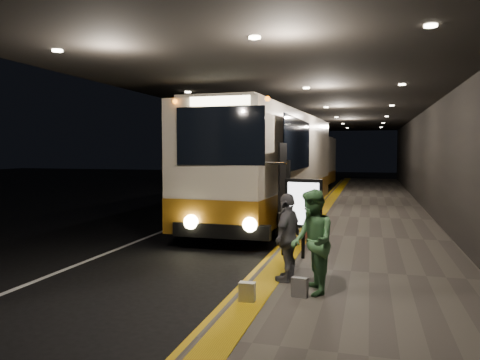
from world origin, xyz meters
The scene contains 17 objects.
ground centered at (0.00, 0.00, 0.00)m, with size 90.00×90.00×0.00m, color black.
lane_line_white centered at (-1.80, 5.00, 0.01)m, with size 0.12×50.00×0.01m, color silver.
kerb_stripe_yellow centered at (2.35, 5.00, 0.01)m, with size 0.18×50.00×0.01m, color gold.
sidewalk centered at (4.75, 5.00, 0.07)m, with size 4.50×50.00×0.15m, color #514C44.
tactile_strip centered at (2.85, 5.00, 0.16)m, with size 0.50×50.00×0.01m, color gold.
terminal_wall centered at (7.00, 5.00, 3.00)m, with size 0.10×50.00×6.00m, color black.
support_columns centered at (-1.50, 4.00, 2.20)m, with size 0.80×24.80×4.40m.
canopy centered at (2.50, 5.00, 4.60)m, with size 9.00×50.00×0.40m, color black.
coach_main centered at (1.05, 4.67, 1.94)m, with size 3.31×13.04×4.03m.
coach_second centered at (0.82, 16.69, 1.68)m, with size 2.94×11.26×3.50m.
passenger_boarding centered at (3.10, -0.13, 0.98)m, with size 0.61×0.40×1.66m, color #D86F65.
passenger_waiting_green centered at (3.77, -4.90, 1.07)m, with size 0.89×0.55×1.83m, color #47804B.
passenger_waiting_grey centered at (3.23, -4.22, 1.00)m, with size 0.99×0.51×1.70m, color #515156.
bag_polka centered at (3.60, -5.18, 0.32)m, with size 0.28×0.12×0.34m, color black.
bag_plain centered at (2.80, -5.67, 0.32)m, with size 0.27×0.16×0.33m, color silver.
info_sign centered at (3.26, -2.28, 1.40)m, with size 0.88×0.25×1.85m.
stanchion_post centered at (2.75, -2.15, 0.67)m, with size 0.05×0.05×1.03m, color black.
Camera 1 is at (4.72, -13.03, 2.67)m, focal length 35.00 mm.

